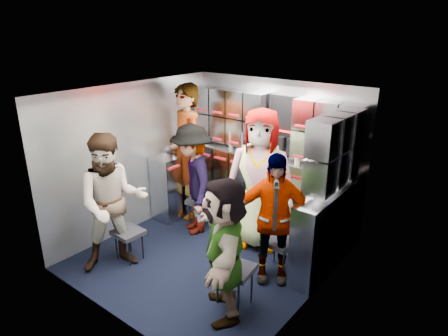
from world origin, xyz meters
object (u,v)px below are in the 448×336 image
Objects in this scene: jump_seat_mid_right at (280,244)px; attendant_arc_b at (192,180)px; jump_seat_near_right at (235,271)px; attendant_arc_d at (273,219)px; attendant_arc_c at (260,179)px; jump_seat_near_left at (128,234)px; jump_seat_mid_left at (202,202)px; attendant_arc_e at (224,249)px; attendant_standing at (186,152)px; jump_seat_center at (266,209)px; attendant_arc_a at (113,203)px.

jump_seat_mid_right is 0.26× the size of attendant_arc_b.
attendant_arc_d is (0.06, 0.63, 0.38)m from jump_seat_near_right.
jump_seat_near_left is at bearing -151.79° from attendant_arc_c.
attendant_arc_e is at bearing -41.95° from jump_seat_mid_left.
jump_seat_near_left is at bearing -53.67° from attendant_standing.
jump_seat_near_right is 0.29× the size of attendant_arc_d.
jump_seat_center is 0.99m from attendant_arc_d.
jump_seat_center is at bearing 94.04° from attendant_arc_d.
jump_seat_near_left is 0.92× the size of jump_seat_mid_left.
attendant_standing is 1.37× the size of attendant_arc_e.
jump_seat_near_right is 1.65m from attendant_arc_a.
jump_seat_mid_right is at bearing 30.38° from jump_seat_near_left.
attendant_arc_a is (0.00, -0.18, 0.49)m from jump_seat_near_left.
attendant_standing is at bearing 44.65° from attendant_arc_a.
attendant_arc_a is 1.10× the size of attendant_arc_d.
attendant_arc_c reaches higher than attendant_arc_a.
attendant_arc_c is 1.21× the size of attendant_arc_d.
attendant_arc_b reaches higher than jump_seat_near_right.
attendant_standing reaches higher than jump_seat_mid_right.
attendant_arc_a is 1.88m from attendant_arc_d.
attendant_standing is 1.62m from attendant_arc_a.
jump_seat_center is 0.31× the size of attendant_arc_b.
jump_seat_mid_left is 1.51m from jump_seat_mid_right.
jump_seat_near_left is 1.58m from attendant_standing.
attendant_arc_e is (-0.06, -0.81, -0.03)m from attendant_arc_d.
attendant_arc_a is at bearing -127.95° from attendant_arc_e.
jump_seat_near_left is 1.84m from attendant_arc_d.
attendant_arc_c is at bearing 112.29° from jump_seat_near_right.
attendant_arc_c is 1.47m from attendant_arc_e.
attendant_standing reaches higher than jump_seat_near_right.
attendant_arc_e is (1.42, -1.10, -0.04)m from attendant_arc_b.
attendant_arc_b is 0.84× the size of attendant_arc_c.
jump_seat_center is 1.10× the size of jump_seat_near_right.
attendant_arc_a reaches higher than jump_seat_mid_left.
attendant_arc_a is 0.91× the size of attendant_arc_c.
jump_seat_near_right reaches higher than jump_seat_near_left.
attendant_arc_c reaches higher than attendant_arc_e.
attendant_standing is at bearing -171.07° from attendant_arc_e.
attendant_arc_c is (0.93, 0.28, 0.15)m from attendant_arc_b.
attendant_standing is (-1.85, 1.26, 0.63)m from jump_seat_near_right.
attendant_arc_b reaches higher than jump_seat_near_left.
attendant_standing reaches higher than attendant_arc_e.
jump_seat_near_left is at bearing -149.62° from jump_seat_mid_right.
jump_seat_mid_right is 0.27× the size of attendant_arc_d.
attendant_arc_c reaches higher than jump_seat_center.
attendant_arc_d reaches higher than attendant_arc_e.
attendant_arc_d is (-0.00, -0.18, 0.41)m from jump_seat_mid_right.
jump_seat_near_right is (-0.06, -0.81, 0.03)m from jump_seat_mid_right.
jump_seat_mid_left is 0.21× the size of attendant_standing.
jump_seat_mid_right is 2.03m from attendant_arc_a.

